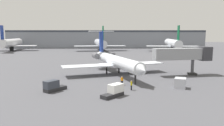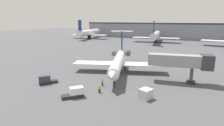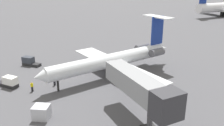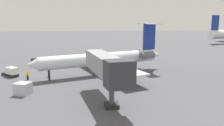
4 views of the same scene
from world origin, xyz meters
TOP-DOWN VIEW (x-y plane):
  - ground_plane at (0.00, 0.00)m, footprint 400.00×400.00m
  - regional_jet at (2.40, -0.81)m, footprint 24.78×28.83m
  - jet_bridge at (18.94, -2.67)m, footprint 13.90×5.16m
  - ground_crew_marshaller at (3.53, -12.38)m, footprint 0.47×0.47m
  - ground_crew_loader at (4.91, -16.11)m, footprint 0.31×0.43m
  - baggage_tug_lead at (1.85, -19.90)m, footprint 3.77×3.87m
  - baggage_tug_trailing at (-8.40, -16.62)m, footprint 3.60×3.99m
  - cargo_container_uld at (13.79, -14.86)m, footprint 2.60×2.73m

SIDE VIEW (x-z plane):
  - ground_plane at x=0.00m, z-range -0.10..0.00m
  - baggage_tug_lead at x=1.85m, z-range -0.11..1.79m
  - baggage_tug_trailing at x=-8.40m, z-range -0.11..1.79m
  - ground_crew_marshaller at x=3.53m, z-range 0.01..1.70m
  - ground_crew_loader at x=4.91m, z-range 0.01..1.70m
  - cargo_container_uld at x=13.79m, z-range 0.00..1.83m
  - regional_jet at x=2.40m, z-range -1.86..8.56m
  - jet_bridge at x=18.94m, z-range 1.60..8.23m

